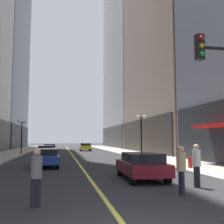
% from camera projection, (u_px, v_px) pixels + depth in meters
% --- Properties ---
extents(ground_plane, '(200.00, 200.00, 0.00)m').
position_uv_depth(ground_plane, '(71.00, 153.00, 38.99)').
color(ground_plane, '#2D2D30').
extents(sidewalk_left, '(4.50, 78.00, 0.15)m').
position_uv_depth(sidewalk_left, '(11.00, 153.00, 37.48)').
color(sidewalk_left, '#ADA8A0').
rests_on(sidewalk_left, ground).
extents(sidewalk_right, '(4.50, 78.00, 0.15)m').
position_uv_depth(sidewalk_right, '(127.00, 152.00, 40.51)').
color(sidewalk_right, '#ADA8A0').
rests_on(sidewalk_right, ground).
extents(lane_centre_stripe, '(0.16, 70.00, 0.01)m').
position_uv_depth(lane_centre_stripe, '(71.00, 153.00, 38.99)').
color(lane_centre_stripe, '#E5D64C').
rests_on(lane_centre_stripe, ground).
extents(building_right_mid, '(14.77, 24.00, 46.76)m').
position_uv_depth(building_right_mid, '(184.00, 7.00, 44.08)').
color(building_right_mid, gray).
rests_on(building_right_mid, ground).
extents(car_maroon, '(2.02, 4.39, 1.32)m').
position_uv_depth(car_maroon, '(142.00, 165.00, 13.69)').
color(car_maroon, maroon).
rests_on(car_maroon, ground).
extents(car_blue, '(1.92, 4.53, 1.32)m').
position_uv_depth(car_blue, '(46.00, 157.00, 19.82)').
color(car_blue, navy).
rests_on(car_blue, ground).
extents(car_black, '(1.84, 4.65, 1.32)m').
position_uv_depth(car_black, '(46.00, 151.00, 29.38)').
color(car_black, black).
rests_on(car_black, ground).
extents(car_silver, '(1.73, 4.12, 1.32)m').
position_uv_depth(car_silver, '(50.00, 148.00, 38.21)').
color(car_silver, '#B7B7BC').
rests_on(car_silver, ground).
extents(car_yellow, '(2.00, 4.34, 1.32)m').
position_uv_depth(car_yellow, '(85.00, 147.00, 47.37)').
color(car_yellow, yellow).
rests_on(car_yellow, ground).
extents(pedestrian_in_white_shirt, '(0.41, 0.41, 1.80)m').
position_uv_depth(pedestrian_in_white_shirt, '(197.00, 162.00, 11.46)').
color(pedestrian_in_white_shirt, black).
rests_on(pedestrian_in_white_shirt, ground).
extents(pedestrian_in_tan_trench, '(0.38, 0.38, 1.77)m').
position_uv_depth(pedestrian_in_tan_trench, '(181.00, 166.00, 9.89)').
color(pedestrian_in_tan_trench, black).
rests_on(pedestrian_in_tan_trench, ground).
extents(pedestrian_in_grey_suit, '(0.37, 0.37, 1.74)m').
position_uv_depth(pedestrian_in_grey_suit, '(36.00, 172.00, 8.14)').
color(pedestrian_in_grey_suit, black).
rests_on(pedestrian_in_grey_suit, ground).
extents(street_lamp_left_far, '(1.06, 0.36, 4.43)m').
position_uv_depth(street_lamp_left_far, '(22.00, 129.00, 34.57)').
color(street_lamp_left_far, black).
rests_on(street_lamp_left_far, ground).
extents(street_lamp_right_mid, '(1.06, 0.36, 4.43)m').
position_uv_depth(street_lamp_right_mid, '(141.00, 127.00, 27.20)').
color(street_lamp_right_mid, black).
rests_on(street_lamp_right_mid, ground).
extents(fire_hydrant_right, '(0.28, 0.28, 0.80)m').
position_uv_depth(fire_hydrant_right, '(190.00, 164.00, 17.84)').
color(fire_hydrant_right, red).
rests_on(fire_hydrant_right, ground).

